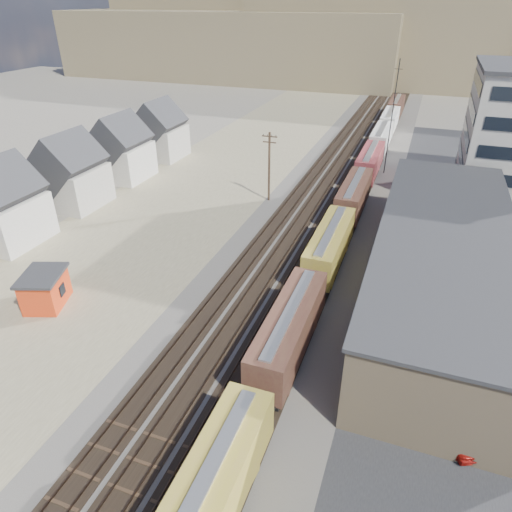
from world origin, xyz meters
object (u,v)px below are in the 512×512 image
(freight_train, at_px, (362,177))
(utility_pole_north, at_px, (269,165))
(maintenance_shed, at_px, (45,289))
(parked_car_blue, at_px, (500,219))
(parked_car_red, at_px, (455,429))

(freight_train, height_order, utility_pole_north, utility_pole_north)
(utility_pole_north, relative_size, maintenance_shed, 1.78)
(freight_train, height_order, parked_car_blue, freight_train)
(parked_car_red, bearing_deg, freight_train, 76.14)
(freight_train, bearing_deg, parked_car_blue, -11.67)
(maintenance_shed, distance_m, parked_car_red, 36.85)
(maintenance_shed, bearing_deg, utility_pole_north, 70.07)
(utility_pole_north, distance_m, parked_car_red, 43.28)
(freight_train, relative_size, utility_pole_north, 11.97)
(freight_train, bearing_deg, maintenance_shed, -121.53)
(maintenance_shed, distance_m, parked_car_blue, 55.30)
(utility_pole_north, height_order, parked_car_red, utility_pole_north)
(maintenance_shed, xyz_separation_m, parked_car_blue, (42.70, 35.12, -1.07))
(utility_pole_north, bearing_deg, parked_car_red, -54.35)
(freight_train, relative_size, parked_car_red, 24.82)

